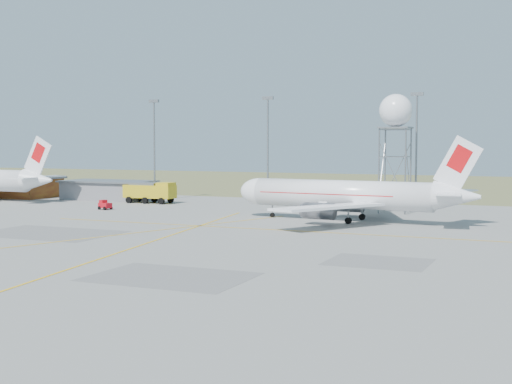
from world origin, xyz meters
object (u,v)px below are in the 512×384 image
at_px(radar_tower, 395,146).
at_px(baggage_tug, 105,206).
at_px(fire_truck, 151,193).
at_px(airliner_main, 346,195).

bearing_deg(radar_tower, baggage_tug, -163.08).
bearing_deg(fire_truck, baggage_tug, -91.50).
relative_size(fire_truck, baggage_tug, 4.19).
distance_m(airliner_main, radar_tower, 17.92).
bearing_deg(airliner_main, baggage_tug, 2.75).
distance_m(airliner_main, fire_truck, 46.91).
bearing_deg(radar_tower, fire_truck, 179.83).
xyz_separation_m(airliner_main, fire_truck, (-44.02, 16.09, -1.97)).
distance_m(radar_tower, fire_truck, 48.71).
bearing_deg(baggage_tug, radar_tower, 30.26).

